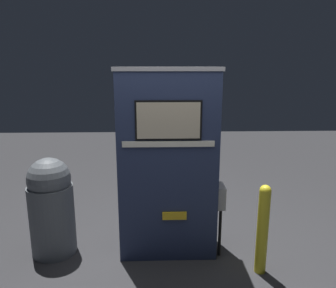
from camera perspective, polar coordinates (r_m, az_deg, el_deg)
name	(u,v)px	position (r m, az deg, el deg)	size (l,w,h in m)	color
ground_plane	(168,261)	(3.69, 0.07, -19.63)	(14.00, 14.00, 0.00)	#2D2D30
gas_pump	(168,163)	(3.51, -0.02, -3.26)	(1.13, 0.58, 2.01)	#232D4C
safety_bollard	(263,228)	(3.42, 16.17, -13.80)	(0.11, 0.11, 0.92)	yellow
trash_bin	(51,206)	(3.80, -19.66, -10.09)	(0.48, 0.48, 1.08)	#51565B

